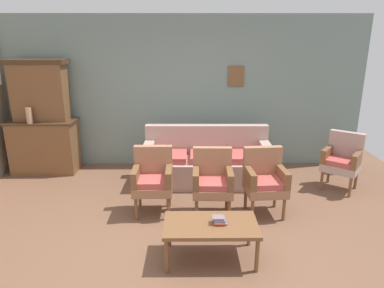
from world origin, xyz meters
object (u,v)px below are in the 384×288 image
floor_vase_by_wall (346,155)px  armchair_by_doorway (265,179)px  side_cabinet (45,146)px  armchair_row_middle (212,179)px  floral_couch (207,163)px  vase_on_cabinet (29,115)px  wingback_chair_by_fireplace (342,159)px  armchair_near_cabinet (153,177)px  book_stack_on_table (219,220)px  coffee_table (211,227)px

floor_vase_by_wall → armchair_by_doorway: bearing=-140.0°
floor_vase_by_wall → side_cabinet: bearing=178.9°
armchair_row_middle → floral_couch: bearing=90.9°
vase_on_cabinet → wingback_chair_by_fireplace: vase_on_cabinet is taller
side_cabinet → armchair_near_cabinet: 2.57m
book_stack_on_table → armchair_row_middle: bearing=90.3°
armchair_near_cabinet → coffee_table: 1.30m
wingback_chair_by_fireplace → coffee_table: (-2.16, -1.81, -0.12)m
side_cabinet → wingback_chair_by_fireplace: size_ratio=1.28×
armchair_near_cabinet → coffee_table: armchair_near_cabinet is taller
floral_couch → floor_vase_by_wall: 2.52m
vase_on_cabinet → wingback_chair_by_fireplace: (5.06, -0.61, -0.56)m
floral_couch → coffee_table: (-0.06, -2.12, 0.05)m
side_cabinet → floral_couch: size_ratio=0.56×
side_cabinet → armchair_row_middle: side_cabinet is taller
armchair_by_doorway → book_stack_on_table: armchair_by_doorway is taller
side_cabinet → book_stack_on_table: size_ratio=7.32×
floral_couch → armchair_by_doorway: same height
floral_couch → vase_on_cabinet: bearing=174.2°
side_cabinet → floor_vase_by_wall: side_cabinet is taller
wingback_chair_by_fireplace → coffee_table: 2.82m
armchair_near_cabinet → side_cabinet: bearing=143.4°
armchair_row_middle → floor_vase_by_wall: (2.47, 1.50, -0.19)m
floral_couch → armchair_near_cabinet: same height
floral_couch → armchair_near_cabinet: size_ratio=2.30×
armchair_row_middle → coffee_table: 1.02m
armchair_by_doorway → floor_vase_by_wall: size_ratio=1.45×
armchair_near_cabinet → wingback_chair_by_fireplace: bearing=14.3°
wingback_chair_by_fireplace → book_stack_on_table: (-2.07, -1.81, -0.04)m
coffee_table → floor_vase_by_wall: (2.55, 2.51, -0.06)m
side_cabinet → coffee_table: bearing=-43.2°
floral_couch → armchair_by_doorway: (0.72, -1.09, 0.17)m
armchair_by_doorway → wingback_chair_by_fireplace: size_ratio=1.00×
side_cabinet → armchair_by_doorway: 3.90m
side_cabinet → wingback_chair_by_fireplace: 5.01m
armchair_row_middle → floor_vase_by_wall: size_ratio=1.45×
side_cabinet → armchair_near_cabinet: side_cabinet is taller
coffee_table → book_stack_on_table: (0.09, -0.00, 0.09)m
coffee_table → armchair_row_middle: bearing=85.4°
wingback_chair_by_fireplace → floor_vase_by_wall: size_ratio=1.45×
vase_on_cabinet → armchair_near_cabinet: 2.62m
floral_couch → armchair_row_middle: bearing=-89.1°
armchair_near_cabinet → floor_vase_by_wall: 3.58m
floral_couch → floor_vase_by_wall: floral_couch is taller
book_stack_on_table → armchair_near_cabinet: bearing=126.7°
book_stack_on_table → floor_vase_by_wall: size_ratio=0.25×
armchair_by_doorway → floor_vase_by_wall: bearing=40.0°
side_cabinet → coffee_table: size_ratio=1.16×
floral_couch → book_stack_on_table: floral_couch is taller
armchair_near_cabinet → armchair_row_middle: same height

